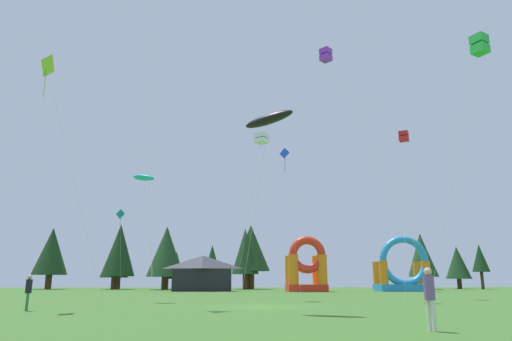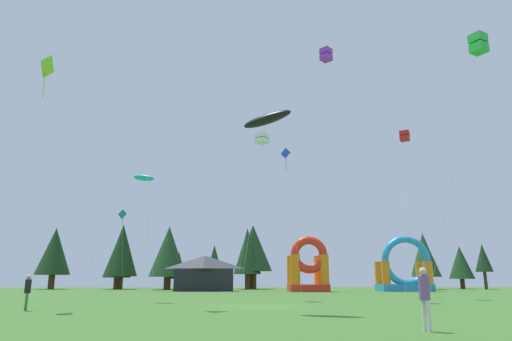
% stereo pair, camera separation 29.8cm
% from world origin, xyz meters
% --- Properties ---
extents(ground_plane, '(120.00, 120.00, 0.00)m').
position_xyz_m(ground_plane, '(0.00, 0.00, 0.00)').
color(ground_plane, '#3D6B28').
extents(kite_purple_box, '(6.04, 6.41, 20.31)m').
position_xyz_m(kite_purple_box, '(5.92, 7.74, 19.73)').
color(kite_purple_box, purple).
rests_on(kite_purple_box, ground_plane).
extents(kite_white_box, '(2.73, 2.28, 13.03)m').
position_xyz_m(kite_white_box, '(0.56, 8.55, 12.62)').
color(kite_white_box, white).
rests_on(kite_white_box, ground_plane).
extents(kite_cyan_parafoil, '(2.39, 1.44, 9.13)m').
position_xyz_m(kite_cyan_parafoil, '(-8.25, 6.09, 8.72)').
color(kite_cyan_parafoil, '#19B7CC').
rests_on(kite_cyan_parafoil, ground_plane).
extents(kite_blue_diamond, '(1.19, 4.27, 14.62)m').
position_xyz_m(kite_blue_diamond, '(3.67, 18.89, 14.00)').
color(kite_blue_diamond, blue).
rests_on(kite_blue_diamond, ground_plane).
extents(kite_lime_diamond, '(3.95, 3.29, 14.16)m').
position_xyz_m(kite_lime_diamond, '(-12.73, -1.76, 13.53)').
color(kite_lime_diamond, '#8CD826').
rests_on(kite_lime_diamond, ground_plane).
extents(kite_teal_diamond, '(1.53, 2.60, 9.68)m').
position_xyz_m(kite_teal_diamond, '(-15.48, 30.10, 9.16)').
color(kite_teal_diamond, '#0C7F7A').
rests_on(kite_teal_diamond, ground_plane).
extents(kite_green_box, '(2.63, 4.49, 13.68)m').
position_xyz_m(kite_green_box, '(10.77, -6.34, 13.15)').
color(kite_green_box, green).
rests_on(kite_green_box, ground_plane).
extents(kite_black_parafoil, '(2.90, 2.12, 10.21)m').
position_xyz_m(kite_black_parafoil, '(0.10, -4.59, 9.59)').
color(kite_black_parafoil, black).
rests_on(kite_black_parafoil, ground_plane).
extents(kite_red_box, '(3.42, 5.78, 14.14)m').
position_xyz_m(kite_red_box, '(13.21, 10.77, 13.69)').
color(kite_red_box, red).
rests_on(kite_red_box, ground_plane).
extents(person_near_camera, '(0.42, 0.42, 1.88)m').
position_xyz_m(person_near_camera, '(4.32, -12.87, 1.12)').
color(person_near_camera, silver).
rests_on(person_near_camera, ground_plane).
extents(person_far_side, '(0.38, 0.38, 1.74)m').
position_xyz_m(person_far_side, '(-11.76, -3.09, 1.03)').
color(person_far_side, '#33723F').
rests_on(person_far_side, ground_plane).
extents(inflatable_blue_arch, '(6.47, 3.77, 6.83)m').
position_xyz_m(inflatable_blue_arch, '(19.89, 31.38, 2.39)').
color(inflatable_blue_arch, '#268CD8').
rests_on(inflatable_blue_arch, ground_plane).
extents(inflatable_yellow_castle, '(4.80, 4.50, 6.69)m').
position_xyz_m(inflatable_yellow_castle, '(7.53, 31.07, 2.58)').
color(inflatable_yellow_castle, red).
rests_on(inflatable_yellow_castle, ground_plane).
extents(festival_tent, '(7.33, 3.26, 4.45)m').
position_xyz_m(festival_tent, '(-5.45, 33.09, 2.22)').
color(festival_tent, black).
rests_on(festival_tent, ground_plane).
extents(tree_row_0, '(5.13, 5.13, 9.19)m').
position_xyz_m(tree_row_0, '(-29.24, 45.36, 5.61)').
color(tree_row_0, '#4C331E').
rests_on(tree_row_0, ground_plane).
extents(tree_row_1, '(4.15, 4.15, 7.86)m').
position_xyz_m(tree_row_1, '(-19.32, 44.31, 4.75)').
color(tree_row_1, '#4C331E').
rests_on(tree_row_1, ground_plane).
extents(tree_row_2, '(4.89, 4.89, 9.75)m').
position_xyz_m(tree_row_2, '(-18.85, 44.63, 5.78)').
color(tree_row_2, '#4C331E').
rests_on(tree_row_2, ground_plane).
extents(tree_row_3, '(5.50, 5.50, 9.10)m').
position_xyz_m(tree_row_3, '(-11.39, 41.85, 5.42)').
color(tree_row_3, '#4C331E').
rests_on(tree_row_3, ground_plane).
extents(tree_row_4, '(2.56, 2.56, 5.58)m').
position_xyz_m(tree_row_4, '(-10.20, 44.72, 3.52)').
color(tree_row_4, '#4C331E').
rests_on(tree_row_4, ground_plane).
extents(tree_row_5, '(2.67, 2.67, 6.35)m').
position_xyz_m(tree_row_5, '(-4.59, 40.59, 3.95)').
color(tree_row_5, '#4C331E').
rests_on(tree_row_5, ground_plane).
extents(tree_row_6, '(4.09, 4.09, 9.06)m').
position_xyz_m(tree_row_6, '(0.26, 43.63, 5.59)').
color(tree_row_6, '#4C331E').
rests_on(tree_row_6, ground_plane).
extents(tree_row_7, '(5.85, 5.85, 9.70)m').
position_xyz_m(tree_row_7, '(1.15, 44.67, 6.13)').
color(tree_row_7, '#4C331E').
rests_on(tree_row_7, ground_plane).
extents(tree_row_8, '(4.28, 4.28, 7.76)m').
position_xyz_m(tree_row_8, '(26.81, 41.63, 4.75)').
color(tree_row_8, '#4C331E').
rests_on(tree_row_8, ground_plane).
extents(tree_row_9, '(4.17, 4.17, 8.40)m').
position_xyz_m(tree_row_9, '(27.30, 43.09, 5.19)').
color(tree_row_9, '#4C331E').
rests_on(tree_row_9, ground_plane).
extents(tree_row_10, '(3.80, 3.80, 6.53)m').
position_xyz_m(tree_row_10, '(33.70, 44.82, 4.00)').
color(tree_row_10, '#4C331E').
rests_on(tree_row_10, ground_plane).
extents(tree_row_11, '(2.54, 2.54, 6.71)m').
position_xyz_m(tree_row_11, '(36.16, 42.55, 4.57)').
color(tree_row_11, '#4C331E').
rests_on(tree_row_11, ground_plane).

